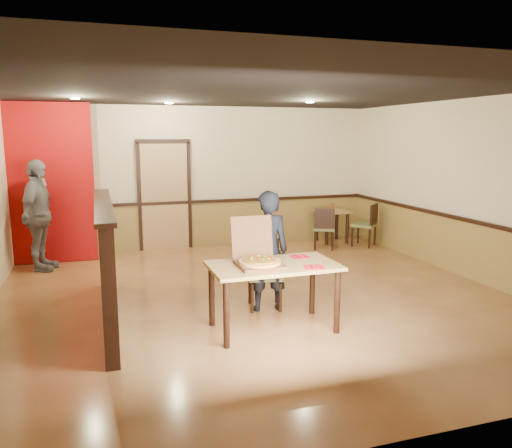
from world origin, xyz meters
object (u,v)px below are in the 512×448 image
(pizza_box, at_px, (258,259))
(main_table, at_px, (273,273))
(passerby, at_px, (39,216))
(side_chair_left, at_px, (324,227))
(side_table, at_px, (332,218))
(condiment, at_px, (332,207))
(diner, at_px, (267,251))
(diner_chair, at_px, (264,271))
(side_chair_right, at_px, (367,223))

(pizza_box, bearing_deg, main_table, -0.98)
(passerby, bearing_deg, side_chair_left, -74.48)
(side_chair_left, bearing_deg, pizza_box, 79.16)
(side_table, relative_size, pizza_box, 1.15)
(pizza_box, bearing_deg, condiment, 54.10)
(side_table, bearing_deg, pizza_box, -125.53)
(diner, relative_size, pizza_box, 2.65)
(side_table, xyz_separation_m, passerby, (-5.64, -0.59, 0.42))
(diner, height_order, pizza_box, diner)
(passerby, height_order, condiment, passerby)
(main_table, bearing_deg, diner, 76.91)
(main_table, height_order, pizza_box, pizza_box)
(diner_chair, height_order, side_table, diner_chair)
(side_chair_left, height_order, condiment, side_chair_left)
(diner, bearing_deg, diner_chair, -88.17)
(side_table, height_order, pizza_box, pizza_box)
(side_chair_left, distance_m, side_chair_right, 0.97)
(diner_chair, xyz_separation_m, passerby, (-2.97, 2.83, 0.44))
(condiment, bearing_deg, passerby, -174.62)
(main_table, xyz_separation_m, side_chair_right, (3.32, 3.62, -0.19))
(side_chair_right, xyz_separation_m, passerby, (-6.14, 0.01, 0.45))
(diner_chair, bearing_deg, passerby, 148.73)
(side_chair_right, bearing_deg, condiment, -87.34)
(main_table, xyz_separation_m, passerby, (-2.81, 3.62, 0.25))
(diner_chair, relative_size, condiment, 5.88)
(diner_chair, xyz_separation_m, pizza_box, (-0.34, -0.79, 0.37))
(diner_chair, xyz_separation_m, side_chair_left, (2.20, 2.82, -0.03))
(side_chair_left, xyz_separation_m, pizza_box, (-2.53, -3.61, 0.39))
(main_table, bearing_deg, pizza_box, 178.74)
(side_table, bearing_deg, main_table, -123.87)
(diner_chair, relative_size, side_chair_left, 1.06)
(passerby, bearing_deg, condiment, -68.93)
(side_chair_right, relative_size, passerby, 0.47)
(diner_chair, distance_m, passerby, 4.13)
(side_chair_right, xyz_separation_m, diner, (-3.18, -2.97, 0.30))
(side_table, xyz_separation_m, diner, (-2.68, -3.57, 0.27))
(passerby, xyz_separation_m, pizza_box, (2.63, -3.62, -0.08))
(side_chair_left, bearing_deg, condiment, -104.86)
(side_table, distance_m, diner, 4.47)
(diner_chair, relative_size, diner, 0.57)
(side_chair_left, height_order, side_chair_right, side_chair_right)
(main_table, xyz_separation_m, side_chair_left, (2.35, 3.61, -0.22))
(diner, distance_m, pizza_box, 0.72)
(diner, relative_size, condiment, 10.36)
(side_chair_left, xyz_separation_m, condiment, (0.44, 0.54, 0.29))
(side_chair_right, xyz_separation_m, condiment, (-0.53, 0.53, 0.27))
(main_table, relative_size, pizza_box, 2.50)
(side_chair_left, relative_size, pizza_box, 1.42)
(pizza_box, bearing_deg, diner_chair, 66.60)
(pizza_box, distance_m, condiment, 5.11)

